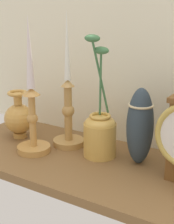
# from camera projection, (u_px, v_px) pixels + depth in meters

# --- Properties ---
(ground_plane) EXTENTS (1.00, 0.36, 0.02)m
(ground_plane) POSITION_uv_depth(u_px,v_px,m) (111.00, 170.00, 0.96)
(ground_plane) COLOR brown
(back_wall) EXTENTS (1.20, 0.02, 0.65)m
(back_wall) POSITION_uv_depth(u_px,v_px,m) (144.00, 38.00, 1.00)
(back_wall) COLOR #ECE7CA
(back_wall) RESTS_ON ground_plane
(candlestick_tall_left) EXTENTS (0.10, 0.10, 0.40)m
(candlestick_tall_left) POSITION_uv_depth(u_px,v_px,m) (68.00, 110.00, 1.06)
(candlestick_tall_left) COLOR #B28648
(candlestick_tall_left) RESTS_ON ground_plane
(candlestick_tall_center) EXTENTS (0.10, 0.10, 0.39)m
(candlestick_tall_center) POSITION_uv_depth(u_px,v_px,m) (32.00, 111.00, 1.01)
(candlestick_tall_center) COLOR #C18B47
(candlestick_tall_center) RESTS_ON ground_plane
(brass_vase_bulbous) EXTENTS (0.09, 0.09, 0.15)m
(brass_vase_bulbous) POSITION_uv_depth(u_px,v_px,m) (19.00, 117.00, 1.13)
(brass_vase_bulbous) COLOR gold
(brass_vase_bulbous) RESTS_ON ground_plane
(brass_vase_jar) EXTENTS (0.09, 0.09, 0.34)m
(brass_vase_jar) POSITION_uv_depth(u_px,v_px,m) (100.00, 131.00, 0.99)
(brass_vase_jar) COLOR gold
(brass_vase_jar) RESTS_ON ground_plane
(tall_ceramic_vase) EXTENTS (0.07, 0.07, 0.21)m
(tall_ceramic_vase) POSITION_uv_depth(u_px,v_px,m) (140.00, 126.00, 0.94)
(tall_ceramic_vase) COLOR #2C3944
(tall_ceramic_vase) RESTS_ON ground_plane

